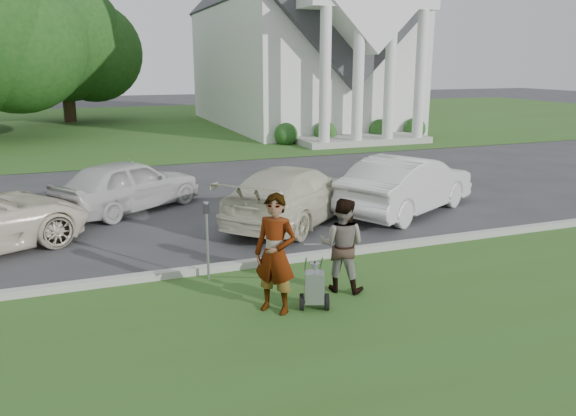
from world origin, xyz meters
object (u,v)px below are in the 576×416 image
person_right (342,246)px  car_d (407,184)px  tree_back (63,46)px  church (298,23)px  parking_meter_near (207,231)px  striping_cart (314,288)px  person_left (275,255)px  car_c (294,194)px  car_b (128,185)px

person_right → car_d: person_right is taller
tree_back → church: bearing=-27.8°
church → parking_meter_near: bearing=-115.0°
church → striping_cart: 26.97m
parking_meter_near → person_right: bearing=-32.3°
striping_cart → church: bearing=89.3°
tree_back → person_left: size_ratio=5.22×
person_right → car_d: bearing=-95.5°
person_left → car_c: size_ratio=0.40×
church → person_left: bearing=-112.1°
striping_cart → person_right: bearing=57.1°
church → person_left: size_ratio=13.09×
tree_back → car_d: size_ratio=2.18×
tree_back → striping_cart: size_ratio=9.99×
church → car_b: church is taller
striping_cart → person_left: bearing=-173.3°
car_d → person_left: bearing=102.6°
church → car_d: 21.32m
parking_meter_near → car_b: (-0.86, 5.44, -0.21)m
person_left → parking_meter_near: person_left is taller
church → person_right: 26.14m
person_left → car_d: bearing=86.9°
parking_meter_near → striping_cart: bearing=-54.8°
person_right → parking_meter_near: person_right is taller
car_d → tree_back: bearing=-11.8°
person_right → parking_meter_near: bearing=5.3°
person_left → parking_meter_near: 1.78m
car_b → car_c: 4.37m
striping_cart → parking_meter_near: bearing=145.3°
person_left → person_right: (1.30, 0.40, -0.13)m
person_left → car_b: (-1.54, 7.09, -0.24)m
striping_cart → person_left: size_ratio=0.52×
parking_meter_near → car_b: 5.51m
car_d → church: bearing=-42.3°
striping_cart → person_left: 0.82m
car_c → person_left: bearing=113.5°
person_left → person_right: bearing=62.9°
striping_cart → car_c: (1.49, 4.76, 0.31)m
striping_cart → parking_meter_near: (-1.26, 1.79, 0.53)m
church → car_b: size_ratio=6.06×
tree_back → car_d: (8.11, -26.96, -4.00)m
church → person_right: bearing=-109.8°
car_d → striping_cart: bearing=107.0°
church → car_b: 21.55m
person_left → car_d: person_left is taller
person_right → car_b: person_right is taller
striping_cart → car_c: 5.00m
striping_cart → person_right: (0.72, 0.54, 0.43)m
tree_back → parking_meter_near: tree_back is taller
person_right → car_b: size_ratio=0.40×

